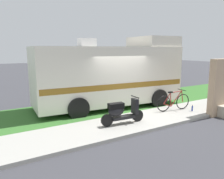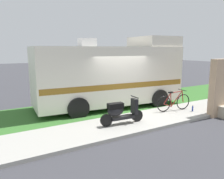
{
  "view_description": "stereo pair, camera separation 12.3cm",
  "coord_description": "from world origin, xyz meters",
  "px_view_note": "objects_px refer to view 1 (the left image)",
  "views": [
    {
      "loc": [
        -5.36,
        -7.65,
        2.8
      ],
      "look_at": [
        -0.42,
        0.3,
        1.1
      ],
      "focal_mm": 35.95,
      "sensor_mm": 36.0,
      "label": 1
    },
    {
      "loc": [
        -5.26,
        -7.71,
        2.8
      ],
      "look_at": [
        -0.42,
        0.3,
        1.1
      ],
      "focal_mm": 35.95,
      "sensor_mm": 36.0,
      "label": 2
    }
  ],
  "objects_px": {
    "scooter": "(121,112)",
    "pickup_truck_near": "(132,73)",
    "bicycle": "(173,102)",
    "bottle_green": "(192,108)",
    "motorhome_rv": "(110,74)"
  },
  "relations": [
    {
      "from": "motorhome_rv",
      "to": "pickup_truck_near",
      "type": "height_order",
      "value": "motorhome_rv"
    },
    {
      "from": "scooter",
      "to": "bottle_green",
      "type": "xyz_separation_m",
      "value": [
        3.61,
        -0.21,
        -0.34
      ]
    },
    {
      "from": "motorhome_rv",
      "to": "bottle_green",
      "type": "height_order",
      "value": "motorhome_rv"
    },
    {
      "from": "bicycle",
      "to": "pickup_truck_near",
      "type": "bearing_deg",
      "value": 66.78
    },
    {
      "from": "motorhome_rv",
      "to": "pickup_truck_near",
      "type": "bearing_deg",
      "value": 44.24
    },
    {
      "from": "motorhome_rv",
      "to": "bicycle",
      "type": "relative_size",
      "value": 4.16
    },
    {
      "from": "motorhome_rv",
      "to": "scooter",
      "type": "bearing_deg",
      "value": -113.58
    },
    {
      "from": "bicycle",
      "to": "pickup_truck_near",
      "type": "xyz_separation_m",
      "value": [
        3.05,
        7.11,
        0.47
      ]
    },
    {
      "from": "bicycle",
      "to": "bottle_green",
      "type": "relative_size",
      "value": 6.27
    },
    {
      "from": "scooter",
      "to": "pickup_truck_near",
      "type": "bearing_deg",
      "value": 50.86
    },
    {
      "from": "scooter",
      "to": "pickup_truck_near",
      "type": "distance_m",
      "value": 9.58
    },
    {
      "from": "motorhome_rv",
      "to": "pickup_truck_near",
      "type": "distance_m",
      "value": 6.83
    },
    {
      "from": "scooter",
      "to": "pickup_truck_near",
      "type": "xyz_separation_m",
      "value": [
        6.04,
        7.42,
        0.41
      ]
    },
    {
      "from": "motorhome_rv",
      "to": "scooter",
      "type": "relative_size",
      "value": 4.14
    },
    {
      "from": "motorhome_rv",
      "to": "bicycle",
      "type": "bearing_deg",
      "value": -52.39
    }
  ]
}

